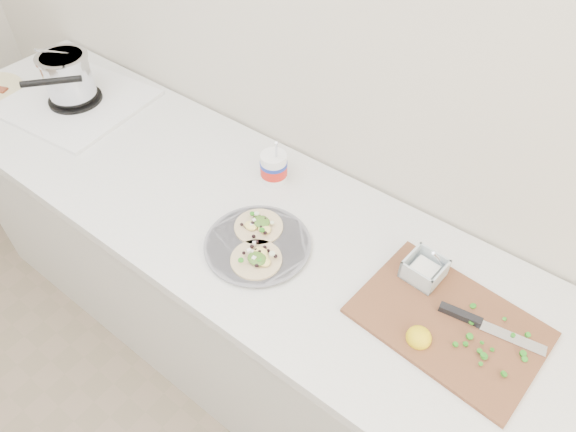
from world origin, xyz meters
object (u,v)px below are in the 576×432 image
Objects in this scene: taco_plate at (257,242)px; stove at (71,85)px; cutboard at (449,316)px; tub at (274,165)px.

stove is at bearing 172.72° from taco_plate.
taco_plate is 0.65× the size of cutboard.
tub is 0.42× the size of cutboard.
tub reaches higher than cutboard.
taco_plate is 0.54m from cutboard.
cutboard is (0.53, 0.11, -0.00)m from taco_plate.
stove is at bearing -172.15° from tub.
taco_plate is (0.99, -0.13, -0.06)m from stove.
stove is 2.69× the size of tub.
stove reaches higher than tub.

